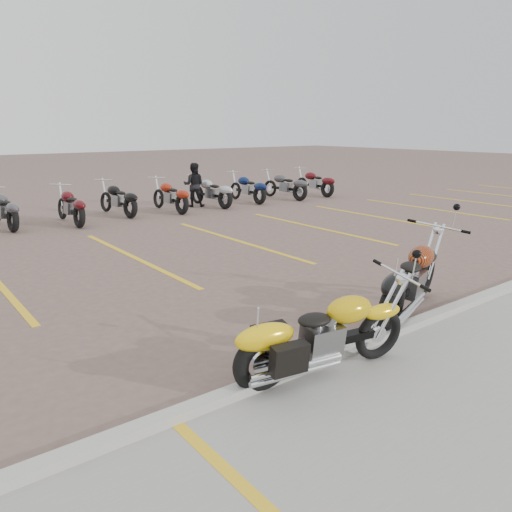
% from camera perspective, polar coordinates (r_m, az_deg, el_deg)
% --- Properties ---
extents(ground, '(100.00, 100.00, 0.00)m').
position_cam_1_polar(ground, '(7.66, -1.32, -6.22)').
color(ground, '#755E54').
rests_on(ground, ground).
extents(curb, '(60.00, 0.18, 0.12)m').
position_cam_1_polar(curb, '(6.26, 9.75, -10.77)').
color(curb, '#ADAAA3').
rests_on(curb, ground).
extents(parking_stripes, '(38.00, 5.50, 0.01)m').
position_cam_1_polar(parking_stripes, '(11.00, -13.74, -0.16)').
color(parking_stripes, yellow).
rests_on(parking_stripes, ground).
extents(yellow_cruiser, '(2.21, 0.53, 0.92)m').
position_cam_1_polar(yellow_cruiser, '(5.63, 7.09, -9.24)').
color(yellow_cruiser, black).
rests_on(yellow_cruiser, ground).
extents(flame_cruiser, '(2.33, 0.94, 1.00)m').
position_cam_1_polar(flame_cruiser, '(7.64, 16.82, -2.99)').
color(flame_cruiser, black).
rests_on(flame_cruiser, ground).
extents(person_b, '(0.94, 0.90, 1.52)m').
position_cam_1_polar(person_b, '(17.67, -7.12, 8.07)').
color(person_b, black).
rests_on(person_b, ground).
extents(bg_bike_row, '(18.95, 2.04, 1.10)m').
position_cam_1_polar(bg_bike_row, '(15.83, -18.06, 5.97)').
color(bg_bike_row, black).
rests_on(bg_bike_row, ground).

